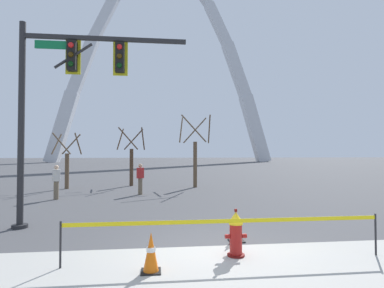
{
  "coord_description": "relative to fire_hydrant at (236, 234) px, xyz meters",
  "views": [
    {
      "loc": [
        -1.26,
        -6.94,
        2.18
      ],
      "look_at": [
        0.12,
        5.0,
        2.5
      ],
      "focal_mm": 29.11,
      "sensor_mm": 36.0,
      "label": 1
    }
  ],
  "objects": [
    {
      "name": "ground_plane",
      "position": [
        -0.41,
        0.52,
        -0.47
      ],
      "size": [
        240.0,
        240.0,
        0.0
      ],
      "primitive_type": "plane",
      "color": "#474749"
    },
    {
      "name": "fire_hydrant",
      "position": [
        0.0,
        0.0,
        0.0
      ],
      "size": [
        0.46,
        0.48,
        0.99
      ],
      "color": "#5E0F0D",
      "rests_on": "ground"
    },
    {
      "name": "caution_tape_barrier",
      "position": [
        -0.25,
        -0.29,
        0.16
      ],
      "size": [
        6.43,
        0.05,
        0.88
      ],
      "color": "#232326",
      "rests_on": "ground"
    },
    {
      "name": "traffic_cone_by_hydrant",
      "position": [
        0.3,
        1.07,
        -0.11
      ],
      "size": [
        0.36,
        0.36,
        0.73
      ],
      "color": "black",
      "rests_on": "ground"
    },
    {
      "name": "traffic_cone_mid_sidewalk",
      "position": [
        -1.75,
        -0.68,
        -0.11
      ],
      "size": [
        0.36,
        0.36,
        0.73
      ],
      "color": "black",
      "rests_on": "ground"
    },
    {
      "name": "traffic_signal_gantry",
      "position": [
        -4.42,
        3.1,
        3.6
      ],
      "size": [
        5.02,
        0.44,
        6.0
      ],
      "color": "#232326",
      "rests_on": "ground"
    },
    {
      "name": "monument_arch",
      "position": [
        -0.41,
        63.97,
        19.98
      ],
      "size": [
        50.26,
        2.71,
        46.68
      ],
      "color": "silver",
      "rests_on": "ground"
    },
    {
      "name": "tree_far_left",
      "position": [
        -6.97,
        12.94,
        1.01
      ],
      "size": [
        1.55,
        1.56,
        3.32
      ],
      "color": "brown",
      "rests_on": "ground"
    },
    {
      "name": "tree_left_mid",
      "position": [
        -3.27,
        14.19,
        1.21
      ],
      "size": [
        1.75,
        1.76,
        3.78
      ],
      "color": "#473323",
      "rests_on": "ground"
    },
    {
      "name": "tree_center_left",
      "position": [
        0.76,
        12.89,
        1.52
      ],
      "size": [
        2.05,
        2.07,
        4.47
      ],
      "color": "brown",
      "rests_on": "ground"
    },
    {
      "name": "pedestrian_walking_left",
      "position": [
        -2.47,
        9.87,
        0.35
      ],
      "size": [
        0.38,
        0.38,
        1.59
      ],
      "color": "brown",
      "rests_on": "ground"
    },
    {
      "name": "pedestrian_standing_center",
      "position": [
        -6.25,
        8.62,
        0.35
      ],
      "size": [
        0.38,
        0.28,
        1.59
      ],
      "color": "brown",
      "rests_on": "ground"
    }
  ]
}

